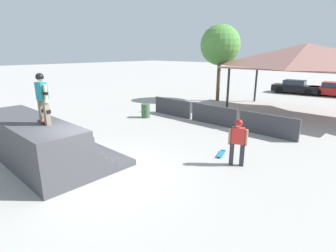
# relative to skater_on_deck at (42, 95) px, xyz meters

# --- Properties ---
(ground_plane) EXTENTS (160.00, 160.00, 0.00)m
(ground_plane) POSITION_rel_skater_on_deck_xyz_m (1.51, 0.89, -2.60)
(ground_plane) COLOR #A3A09B
(quarter_pipe_ramp) EXTENTS (5.86, 3.28, 1.65)m
(quarter_pipe_ramp) POSITION_rel_skater_on_deck_xyz_m (-1.14, 0.11, -1.88)
(quarter_pipe_ramp) COLOR #424247
(quarter_pipe_ramp) RESTS_ON ground
(skater_on_deck) EXTENTS (0.70, 0.25, 1.65)m
(skater_on_deck) POSITION_rel_skater_on_deck_xyz_m (0.00, 0.00, 0.00)
(skater_on_deck) COLOR #6B6051
(skater_on_deck) RESTS_ON quarter_pipe_ramp
(skateboard_on_deck) EXTENTS (0.78, 0.43, 0.09)m
(skateboard_on_deck) POSITION_rel_skater_on_deck_xyz_m (-0.33, 0.05, -0.89)
(skateboard_on_deck) COLOR blue
(skateboard_on_deck) RESTS_ON quarter_pipe_ramp
(bystander_walking) EXTENTS (0.64, 0.41, 1.70)m
(bystander_walking) POSITION_rel_skater_on_deck_xyz_m (4.44, 4.71, -1.60)
(bystander_walking) COLOR #2D2D33
(bystander_walking) RESTS_ON ground
(skateboard_on_ground) EXTENTS (0.44, 0.81, 0.09)m
(skateboard_on_ground) POSITION_rel_skater_on_deck_xyz_m (3.53, 5.20, -2.54)
(skateboard_on_ground) COLOR blue
(skateboard_on_ground) RESTS_ON ground
(barrier_fence) EXTENTS (9.10, 0.12, 1.05)m
(barrier_fence) POSITION_rel_skater_on_deck_xyz_m (0.72, 8.83, -2.07)
(barrier_fence) COLOR #3D3D42
(barrier_fence) RESTS_ON ground
(pavilion_shelter) EXTENTS (9.62, 5.08, 4.44)m
(pavilion_shelter) POSITION_rel_skater_on_deck_xyz_m (3.39, 14.86, 1.04)
(pavilion_shelter) COLOR #2D2D33
(pavilion_shelter) RESTS_ON ground
(tree_far_back) EXTENTS (3.13, 3.13, 6.00)m
(tree_far_back) POSITION_rel_skater_on_deck_xyz_m (-3.10, 15.23, 1.81)
(tree_far_back) COLOR brown
(tree_far_back) RESTS_ON ground
(trash_bin) EXTENTS (0.52, 0.52, 0.85)m
(trash_bin) POSITION_rel_skater_on_deck_xyz_m (-3.18, 7.26, -2.17)
(trash_bin) COLOR #385B3D
(trash_bin) RESTS_ON ground
(parked_car_black) EXTENTS (4.26, 2.14, 1.27)m
(parked_car_black) POSITION_rel_skater_on_deck_xyz_m (0.25, 23.68, -2.00)
(parked_car_black) COLOR black
(parked_car_black) RESTS_ON ground
(parked_car_red) EXTENTS (4.30, 2.07, 1.27)m
(parked_car_red) POSITION_rel_skater_on_deck_xyz_m (3.50, 24.29, -2.00)
(parked_car_red) COLOR red
(parked_car_red) RESTS_ON ground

